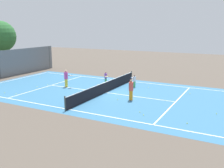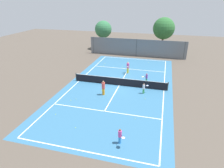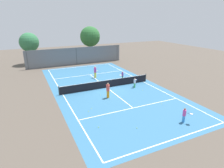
% 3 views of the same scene
% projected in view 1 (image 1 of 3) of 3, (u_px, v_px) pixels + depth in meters
% --- Properties ---
extents(ground_plane, '(80.00, 80.00, 0.00)m').
position_uv_depth(ground_plane, '(106.00, 93.00, 23.18)').
color(ground_plane, brown).
extents(court_surface, '(13.00, 25.00, 0.01)m').
position_uv_depth(court_surface, '(106.00, 93.00, 23.18)').
color(court_surface, teal).
rests_on(court_surface, ground_plane).
extents(tennis_net, '(11.90, 0.10, 1.10)m').
position_uv_depth(tennis_net, '(106.00, 87.00, 23.07)').
color(tennis_net, '#333833').
rests_on(tennis_net, ground_plane).
extents(tree_0, '(4.26, 4.26, 6.72)m').
position_uv_depth(tree_0, '(0.00, 36.00, 34.73)').
color(tree_0, brown).
rests_on(tree_0, ground_plane).
extents(player_0, '(0.46, 0.95, 1.71)m').
position_uv_depth(player_0, '(66.00, 78.00, 25.24)').
color(player_0, yellow).
rests_on(player_0, ground_plane).
extents(player_2, '(0.37, 0.37, 1.71)m').
position_uv_depth(player_2, '(131.00, 90.00, 20.62)').
color(player_2, orange).
rests_on(player_2, ground_plane).
extents(player_3, '(0.81, 0.67, 1.29)m').
position_uv_depth(player_3, '(106.00, 78.00, 26.58)').
color(player_3, '#3FA559').
rests_on(player_3, ground_plane).
extents(player_4, '(0.74, 0.75, 1.25)m').
position_uv_depth(player_4, '(134.00, 81.00, 25.16)').
color(player_4, '#3FA559').
rests_on(player_4, ground_plane).
extents(ball_crate, '(0.46, 0.40, 0.43)m').
position_uv_depth(ball_crate, '(97.00, 87.00, 24.44)').
color(ball_crate, blue).
rests_on(ball_crate, ground_plane).
extents(tennis_ball_0, '(0.07, 0.07, 0.07)m').
position_uv_depth(tennis_ball_0, '(187.00, 123.00, 15.71)').
color(tennis_ball_0, '#CCE533').
rests_on(tennis_ball_0, ground_plane).
extents(tennis_ball_1, '(0.07, 0.07, 0.07)m').
position_uv_depth(tennis_ball_1, '(117.00, 100.00, 20.79)').
color(tennis_ball_1, '#CCE533').
rests_on(tennis_ball_1, ground_plane).
extents(tennis_ball_2, '(0.07, 0.07, 0.07)m').
position_uv_depth(tennis_ball_2, '(140.00, 112.00, 17.75)').
color(tennis_ball_2, '#CCE533').
rests_on(tennis_ball_2, ground_plane).
extents(tennis_ball_3, '(0.07, 0.07, 0.07)m').
position_uv_depth(tennis_ball_3, '(48.00, 85.00, 26.12)').
color(tennis_ball_3, '#CCE533').
rests_on(tennis_ball_3, ground_plane).
extents(tennis_ball_4, '(0.07, 0.07, 0.07)m').
position_uv_depth(tennis_ball_4, '(217.00, 114.00, 17.42)').
color(tennis_ball_4, '#CCE533').
rests_on(tennis_ball_4, ground_plane).
extents(tennis_ball_5, '(0.07, 0.07, 0.07)m').
position_uv_depth(tennis_ball_5, '(5.00, 93.00, 23.00)').
color(tennis_ball_5, '#CCE533').
rests_on(tennis_ball_5, ground_plane).
extents(tennis_ball_6, '(0.07, 0.07, 0.07)m').
position_uv_depth(tennis_ball_6, '(165.00, 100.00, 20.61)').
color(tennis_ball_6, '#CCE533').
rests_on(tennis_ball_6, ground_plane).
extents(tennis_ball_7, '(0.07, 0.07, 0.07)m').
position_uv_depth(tennis_ball_7, '(40.00, 77.00, 30.23)').
color(tennis_ball_7, '#CCE533').
rests_on(tennis_ball_7, ground_plane).
extents(tennis_ball_8, '(0.07, 0.07, 0.07)m').
position_uv_depth(tennis_ball_8, '(37.00, 87.00, 25.39)').
color(tennis_ball_8, '#CCE533').
rests_on(tennis_ball_8, ground_plane).
extents(tennis_ball_9, '(0.07, 0.07, 0.07)m').
position_uv_depth(tennis_ball_9, '(148.00, 88.00, 24.96)').
color(tennis_ball_9, '#CCE533').
rests_on(tennis_ball_9, ground_plane).
extents(tennis_ball_10, '(0.07, 0.07, 0.07)m').
position_uv_depth(tennis_ball_10, '(16.00, 94.00, 22.59)').
color(tennis_ball_10, '#CCE533').
rests_on(tennis_ball_10, ground_plane).
extents(tennis_ball_11, '(0.07, 0.07, 0.07)m').
position_uv_depth(tennis_ball_11, '(190.00, 94.00, 22.71)').
color(tennis_ball_11, '#CCE533').
rests_on(tennis_ball_11, ground_plane).
extents(tennis_ball_12, '(0.07, 0.07, 0.07)m').
position_uv_depth(tennis_ball_12, '(144.00, 115.00, 17.18)').
color(tennis_ball_12, '#CCE533').
rests_on(tennis_ball_12, ground_plane).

